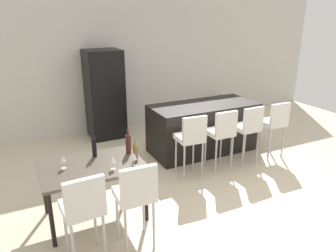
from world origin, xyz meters
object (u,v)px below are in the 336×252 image
(dining_chair_far, at_px, (136,193))
(wine_bottle_right, at_px, (94,147))
(wine_bottle_far, at_px, (128,144))
(wine_glass_middle, at_px, (113,160))
(potted_plant, at_px, (221,104))
(wine_glass_left, at_px, (63,159))
(bar_chair_right, at_px, (248,126))
(wine_bottle_end, at_px, (135,153))
(wine_glass_near, at_px, (134,156))
(bar_chair_far, at_px, (275,121))
(bar_chair_left, at_px, (191,136))
(kitchen_island, at_px, (203,128))
(bar_chair_middle, at_px, (222,131))
(dining_chair_near, at_px, (83,206))
(refrigerator, at_px, (105,94))
(dining_table, at_px, (92,170))

(dining_chair_far, xyz_separation_m, wine_bottle_right, (-0.18, 1.03, 0.17))
(dining_chair_far, relative_size, wine_bottle_far, 3.19)
(wine_glass_middle, bearing_deg, potted_plant, 39.28)
(wine_glass_left, bearing_deg, bar_chair_right, 6.33)
(wine_bottle_end, xyz_separation_m, wine_glass_near, (-0.06, -0.11, 0.01))
(wine_bottle_end, height_order, wine_glass_near, wine_bottle_end)
(bar_chair_far, relative_size, wine_bottle_far, 3.19)
(bar_chair_left, height_order, dining_chair_far, same)
(bar_chair_far, xyz_separation_m, potted_plant, (0.55, 2.42, -0.35))
(wine_bottle_far, distance_m, wine_glass_left, 0.86)
(wine_bottle_right, xyz_separation_m, wine_bottle_end, (0.43, -0.37, -0.01))
(wine_bottle_far, height_order, wine_glass_left, wine_bottle_far)
(wine_bottle_right, xyz_separation_m, wine_glass_left, (-0.43, -0.18, -0.01))
(wine_bottle_right, distance_m, wine_bottle_far, 0.45)
(kitchen_island, height_order, potted_plant, kitchen_island)
(bar_chair_middle, xyz_separation_m, dining_chair_near, (-2.52, -1.20, 0.00))
(wine_bottle_end, bearing_deg, refrigerator, 81.57)
(wine_bottle_end, bearing_deg, bar_chair_far, 10.77)
(dining_chair_far, bearing_deg, refrigerator, 79.28)
(dining_table, distance_m, wine_bottle_far, 0.59)
(bar_chair_right, distance_m, dining_table, 2.82)
(bar_chair_right, distance_m, wine_bottle_end, 2.33)
(wine_bottle_right, relative_size, refrigerator, 0.17)
(wine_bottle_right, height_order, wine_bottle_far, wine_bottle_far)
(bar_chair_far, height_order, wine_bottle_far, wine_bottle_far)
(bar_chair_far, relative_size, wine_bottle_end, 3.58)
(bar_chair_far, height_order, wine_glass_left, bar_chair_far)
(kitchen_island, distance_m, bar_chair_right, 0.95)
(bar_chair_left, xyz_separation_m, wine_glass_near, (-1.19, -0.66, 0.17))
(wine_glass_middle, relative_size, wine_glass_near, 1.00)
(wine_bottle_end, relative_size, refrigerator, 0.16)
(bar_chair_left, height_order, bar_chair_right, same)
(wine_bottle_right, distance_m, wine_glass_left, 0.46)
(dining_chair_far, bearing_deg, bar_chair_middle, 31.47)
(wine_bottle_far, relative_size, wine_glass_near, 1.89)
(wine_glass_middle, bearing_deg, bar_chair_middle, 17.23)
(wine_bottle_right, bearing_deg, bar_chair_right, 3.61)
(dining_chair_near, relative_size, wine_bottle_end, 3.58)
(bar_chair_right, bearing_deg, kitchen_island, 114.00)
(dining_table, relative_size, wine_bottle_far, 3.81)
(bar_chair_right, xyz_separation_m, wine_bottle_far, (-2.26, -0.26, 0.18))
(bar_chair_left, height_order, wine_bottle_far, wine_bottle_far)
(wine_bottle_end, relative_size, wine_glass_near, 1.68)
(bar_chair_right, relative_size, potted_plant, 1.78)
(wine_glass_left, distance_m, refrigerator, 3.07)
(wine_bottle_right, xyz_separation_m, refrigerator, (0.87, 2.60, 0.05))
(wine_glass_near, relative_size, refrigerator, 0.09)
(wine_bottle_far, bearing_deg, wine_glass_middle, -131.65)
(wine_bottle_right, bearing_deg, bar_chair_left, 6.21)
(dining_chair_near, xyz_separation_m, wine_bottle_right, (0.38, 1.03, 0.17))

